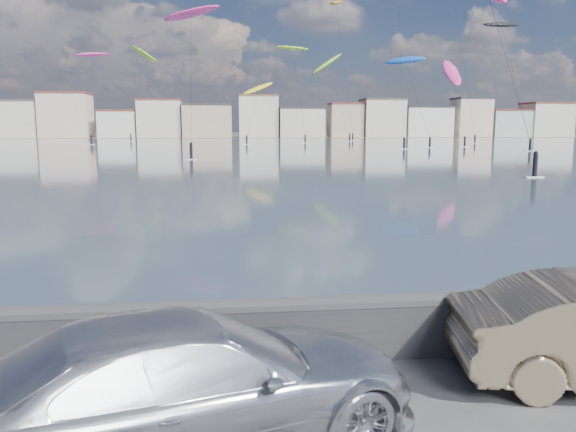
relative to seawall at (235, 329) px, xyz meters
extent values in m
cube|color=#3B4D59|center=(0.00, 88.80, -0.58)|extent=(500.00, 177.00, 0.00)
cube|color=#4C473D|center=(0.00, 197.30, -0.57)|extent=(500.00, 60.00, 0.00)
cube|color=#28282B|center=(0.00, 0.00, -0.13)|extent=(400.00, 0.35, 0.90)
cylinder|color=#28282B|center=(0.00, 0.00, 0.32)|extent=(400.00, 0.36, 0.36)
cube|color=beige|center=(-66.00, 183.30, 5.17)|extent=(13.00, 11.00, 11.50)
cube|color=#4C423D|center=(-66.00, 183.30, 11.22)|extent=(13.26, 11.22, 0.60)
cube|color=beige|center=(-51.50, 183.30, 6.42)|extent=(15.00, 12.00, 14.00)
cube|color=brown|center=(-51.50, 183.30, 13.72)|extent=(15.30, 12.24, 0.60)
cube|color=white|center=(-35.00, 183.30, 3.67)|extent=(12.00, 10.00, 8.50)
cube|color=brown|center=(-35.00, 183.30, 8.22)|extent=(12.24, 10.20, 0.60)
cube|color=silver|center=(-21.50, 183.30, 5.42)|extent=(14.00, 11.00, 12.00)
cube|color=brown|center=(-21.50, 183.30, 11.72)|extent=(14.28, 11.22, 0.60)
cube|color=#CCB293|center=(-6.00, 183.30, 4.67)|extent=(16.00, 13.00, 10.50)
cube|color=#383330|center=(-6.00, 183.30, 10.22)|extent=(16.32, 13.26, 0.60)
cube|color=silver|center=(11.00, 183.30, 6.17)|extent=(13.00, 10.00, 13.50)
cube|color=brown|center=(11.00, 183.30, 13.22)|extent=(13.26, 10.20, 0.60)
cube|color=beige|center=(25.50, 183.30, 4.17)|extent=(15.00, 12.00, 9.50)
cube|color=#383330|center=(25.50, 183.30, 9.22)|extent=(15.30, 12.24, 0.60)
cube|color=#CCB293|center=(41.00, 183.30, 4.92)|extent=(11.00, 9.00, 11.00)
cube|color=brown|center=(41.00, 183.30, 10.72)|extent=(11.22, 9.18, 0.60)
cube|color=beige|center=(54.00, 183.30, 5.67)|extent=(14.00, 11.00, 12.50)
cube|color=#4C423D|center=(54.00, 183.30, 12.22)|extent=(14.28, 11.22, 0.60)
cube|color=white|center=(69.50, 183.30, 4.42)|extent=(16.00, 12.00, 10.00)
cube|color=#2D2D33|center=(69.50, 183.30, 9.72)|extent=(16.32, 12.24, 0.60)
cube|color=beige|center=(86.00, 183.30, 5.92)|extent=(12.00, 10.00, 13.00)
cube|color=#2D2D33|center=(86.00, 183.30, 12.72)|extent=(12.24, 10.20, 0.60)
cube|color=#B7C6BC|center=(99.50, 183.30, 3.92)|extent=(14.00, 11.00, 9.00)
cube|color=brown|center=(99.50, 183.30, 8.72)|extent=(14.28, 11.22, 0.60)
cube|color=beige|center=(114.00, 183.30, 5.17)|extent=(15.00, 12.00, 11.50)
cube|color=brown|center=(114.00, 183.30, 11.22)|extent=(15.30, 12.24, 0.60)
imported|color=silver|center=(-0.55, -2.35, 0.23)|extent=(6.04, 3.95, 1.63)
ellipsoid|color=#E5338C|center=(-27.83, 117.94, 18.19)|extent=(7.49, 6.94, 2.07)
cube|color=white|center=(-27.59, 111.55, -0.53)|extent=(1.40, 0.42, 0.08)
cylinder|color=black|center=(-27.59, 111.55, 0.37)|extent=(0.36, 0.36, 1.70)
sphere|color=black|center=(-27.59, 111.55, 1.27)|extent=(0.28, 0.28, 0.28)
cylinder|color=black|center=(-27.71, 114.74, 9.45)|extent=(0.27, 6.42, 17.48)
cube|color=white|center=(29.66, 83.21, -0.53)|extent=(1.40, 0.42, 0.08)
cylinder|color=black|center=(29.66, 83.21, 0.37)|extent=(0.36, 0.36, 1.70)
sphere|color=black|center=(29.66, 83.21, 1.27)|extent=(0.28, 0.28, 0.28)
cylinder|color=black|center=(29.57, 86.47, 15.35)|extent=(0.20, 6.55, 29.28)
ellipsoid|color=#E5338C|center=(43.27, 97.70, 13.35)|extent=(3.77, 9.37, 6.46)
cube|color=white|center=(43.69, 91.08, -0.53)|extent=(1.40, 0.42, 0.08)
cylinder|color=black|center=(43.69, 91.08, 0.37)|extent=(0.36, 0.36, 1.70)
sphere|color=black|center=(43.69, 91.08, 1.27)|extent=(0.28, 0.28, 0.28)
cylinder|color=black|center=(43.48, 94.39, 7.04)|extent=(0.45, 6.64, 12.65)
ellipsoid|color=yellow|center=(7.42, 120.12, 11.60)|extent=(8.61, 7.42, 3.90)
cube|color=white|center=(4.29, 108.81, -0.53)|extent=(1.40, 0.42, 0.08)
cylinder|color=black|center=(4.29, 108.81, 0.37)|extent=(0.36, 0.36, 1.70)
sphere|color=black|center=(4.29, 108.81, 1.27)|extent=(0.28, 0.28, 0.28)
cylinder|color=black|center=(5.85, 114.46, 6.16)|extent=(3.17, 11.34, 10.90)
cube|color=white|center=(22.82, 30.88, -0.53)|extent=(1.40, 0.42, 0.08)
cylinder|color=black|center=(22.82, 30.88, 0.37)|extent=(0.36, 0.36, 1.70)
sphere|color=black|center=(22.82, 30.88, 1.27)|extent=(0.28, 0.28, 0.28)
cylinder|color=black|center=(23.78, 37.71, 8.22)|extent=(1.95, 13.68, 15.02)
ellipsoid|color=#8CD826|center=(15.72, 124.58, 21.06)|extent=(7.79, 2.49, 1.35)
cube|color=white|center=(17.84, 118.18, -0.53)|extent=(1.40, 0.42, 0.08)
cylinder|color=black|center=(17.84, 118.18, 0.37)|extent=(0.36, 0.36, 1.70)
sphere|color=black|center=(17.84, 118.18, 1.27)|extent=(0.28, 0.28, 0.28)
cylinder|color=black|center=(16.78, 121.38, 10.89)|extent=(2.16, 6.43, 20.35)
cube|color=white|center=(54.88, 111.26, -0.53)|extent=(1.40, 0.42, 0.08)
cylinder|color=black|center=(54.88, 111.26, 0.37)|extent=(0.36, 0.36, 1.70)
sphere|color=black|center=(54.88, 111.26, 1.27)|extent=(0.28, 0.28, 0.28)
cylinder|color=black|center=(52.90, 115.70, 19.01)|extent=(4.00, 8.91, 36.59)
ellipsoid|color=#E5338C|center=(-4.40, 70.96, 18.21)|extent=(8.82, 6.08, 2.29)
cube|color=white|center=(-4.03, 56.62, -0.53)|extent=(1.40, 0.42, 0.08)
cylinder|color=black|center=(-4.03, 56.62, 0.37)|extent=(0.36, 0.36, 1.70)
sphere|color=black|center=(-4.03, 56.62, 1.27)|extent=(0.28, 0.28, 0.28)
cylinder|color=black|center=(-4.22, 63.79, 9.47)|extent=(0.40, 14.36, 17.51)
ellipsoid|color=#BF8C19|center=(29.99, 146.66, 35.97)|extent=(5.47, 11.37, 3.85)
cube|color=white|center=(33.67, 139.47, -0.53)|extent=(1.40, 0.42, 0.08)
cylinder|color=black|center=(33.67, 139.47, 0.37)|extent=(0.36, 0.36, 1.70)
sphere|color=black|center=(33.67, 139.47, 1.27)|extent=(0.28, 0.28, 0.28)
cylinder|color=black|center=(31.83, 143.06, 18.34)|extent=(3.71, 7.24, 35.26)
ellipsoid|color=blue|center=(32.99, 94.65, 15.19)|extent=(7.38, 8.66, 2.00)
cube|color=white|center=(36.02, 88.32, -0.53)|extent=(1.40, 0.42, 0.08)
cylinder|color=black|center=(36.02, 88.32, 0.37)|extent=(0.36, 0.36, 1.70)
sphere|color=black|center=(36.02, 88.32, 1.27)|extent=(0.28, 0.28, 0.28)
cylinder|color=black|center=(34.50, 91.49, 7.95)|extent=(3.06, 6.36, 14.48)
ellipsoid|color=#8CD826|center=(-20.62, 144.88, 21.66)|extent=(7.26, 4.32, 5.90)
cube|color=white|center=(-23.81, 137.51, -0.53)|extent=(1.40, 0.42, 0.08)
cylinder|color=black|center=(-23.81, 137.51, 0.37)|extent=(0.36, 0.36, 1.70)
sphere|color=black|center=(-23.81, 137.51, 1.27)|extent=(0.28, 0.28, 0.28)
cylinder|color=black|center=(-22.22, 141.20, 11.19)|extent=(3.24, 7.41, 20.96)
ellipsoid|color=black|center=(46.53, 85.24, 20.13)|extent=(8.30, 4.86, 1.69)
cube|color=white|center=(46.33, 73.26, -0.53)|extent=(1.40, 0.42, 0.08)
cylinder|color=black|center=(46.33, 73.26, 0.37)|extent=(0.36, 0.36, 1.70)
sphere|color=black|center=(46.33, 73.26, 1.27)|extent=(0.28, 0.28, 0.28)
cylinder|color=black|center=(46.43, 79.25, 10.43)|extent=(0.24, 12.01, 19.43)
ellipsoid|color=#8CD826|center=(27.22, 143.15, 19.71)|extent=(9.55, 5.35, 6.72)
cube|color=white|center=(30.53, 129.09, -0.53)|extent=(1.40, 0.42, 0.08)
cylinder|color=black|center=(30.53, 129.09, 0.37)|extent=(0.36, 0.36, 1.70)
sphere|color=black|center=(30.53, 129.09, 1.27)|extent=(0.28, 0.28, 0.28)
cylinder|color=black|center=(28.88, 136.12, 10.21)|extent=(3.35, 14.08, 19.01)
camera|label=1|loc=(-0.11, -8.68, 3.23)|focal=35.00mm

